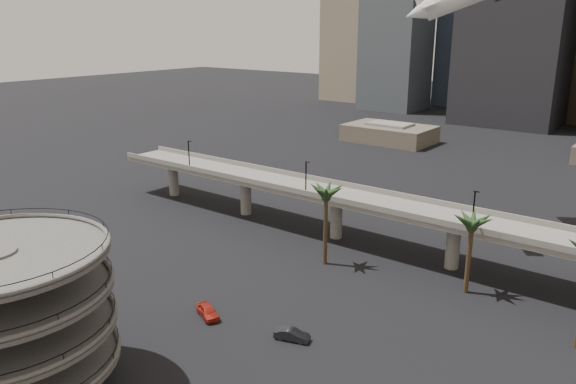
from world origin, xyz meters
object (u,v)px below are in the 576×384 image
Objects in this scene: overpass at (392,211)px; car_b at (292,335)px; parking_ramp at (2,310)px; car_a at (208,311)px.

car_b is (3.79, -32.77, -6.60)m from overpass.
parking_ramp reaches higher than car_a.
overpass reaches higher than car_b.
car_a is (-8.61, -35.02, -6.52)m from overpass.
car_b is (16.79, 26.23, -9.10)m from parking_ramp.
car_a is 12.61m from car_b.
car_a is at bearing -103.82° from overpass.
overpass is at bearing -11.78° from car_b.
overpass is at bearing 10.27° from car_a.
overpass is 29.12× the size of car_b.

